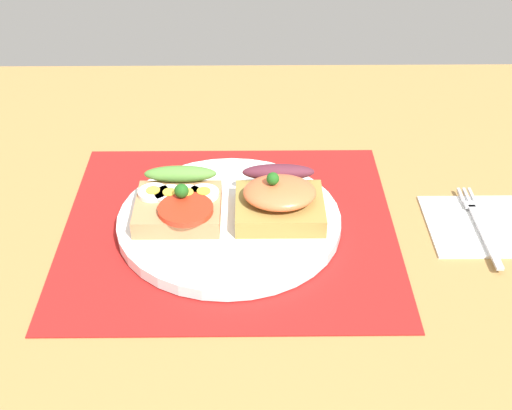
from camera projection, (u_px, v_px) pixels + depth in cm
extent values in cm
cube|color=#9E7640|center=(230.00, 239.00, 79.36)|extent=(120.00, 90.00, 3.20)
cube|color=#A61A18|center=(229.00, 227.00, 78.36)|extent=(37.21, 33.84, 0.30)
cylinder|color=white|center=(229.00, 221.00, 77.88)|extent=(24.99, 24.99, 1.36)
cube|color=#B27A4E|center=(178.00, 211.00, 76.53)|extent=(9.39, 8.48, 2.04)
cylinder|color=red|center=(186.00, 209.00, 74.53)|extent=(5.96, 5.96, 0.60)
ellipsoid|color=#508436|center=(180.00, 174.00, 79.23)|extent=(8.27, 2.20, 1.80)
sphere|color=#1E5919|center=(181.00, 193.00, 75.14)|extent=(1.60, 1.60, 1.60)
cylinder|color=white|center=(153.00, 193.00, 77.24)|extent=(3.42, 3.42, 0.50)
cylinder|color=yellow|center=(153.00, 190.00, 77.05)|extent=(1.54, 1.54, 0.16)
cylinder|color=white|center=(170.00, 195.00, 76.92)|extent=(3.42, 3.42, 0.50)
cylinder|color=yellow|center=(170.00, 192.00, 76.73)|extent=(1.54, 1.54, 0.16)
cylinder|color=white|center=(187.00, 195.00, 76.91)|extent=(3.42, 3.42, 0.50)
cylinder|color=yellow|center=(187.00, 192.00, 76.72)|extent=(1.54, 1.54, 0.16)
cylinder|color=white|center=(204.00, 194.00, 77.09)|extent=(3.42, 3.42, 0.50)
cylinder|color=yellow|center=(204.00, 191.00, 76.90)|extent=(1.54, 1.54, 0.16)
cube|color=olive|center=(280.00, 209.00, 76.85)|extent=(9.76, 8.38, 2.06)
ellipsoid|color=#E76439|center=(280.00, 191.00, 75.88)|extent=(8.01, 6.71, 2.19)
ellipsoid|color=#54212E|center=(278.00, 172.00, 79.50)|extent=(8.30, 2.20, 1.80)
sphere|color=#1E5919|center=(273.00, 176.00, 75.08)|extent=(1.40, 1.40, 1.40)
cube|color=white|center=(485.00, 227.00, 78.17)|extent=(12.72, 11.45, 0.60)
cube|color=#B7B7BC|center=(485.00, 236.00, 76.03)|extent=(0.80, 11.42, 0.32)
cube|color=#B7B7BC|center=(471.00, 205.00, 80.87)|extent=(1.50, 1.20, 0.32)
cube|color=#B7B7BC|center=(461.00, 195.00, 82.50)|extent=(0.32, 2.80, 0.32)
cube|color=#B7B7BC|center=(466.00, 195.00, 82.50)|extent=(0.32, 2.80, 0.32)
cube|color=#B7B7BC|center=(472.00, 195.00, 82.51)|extent=(0.32, 2.80, 0.32)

